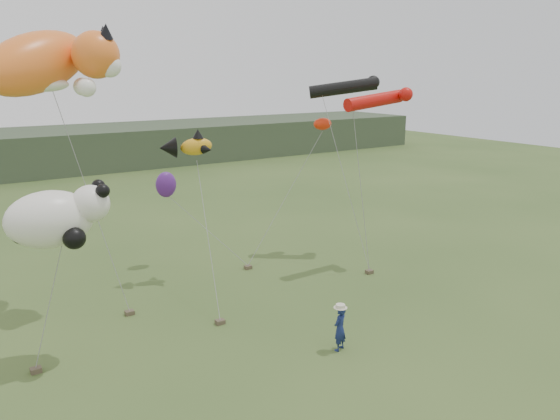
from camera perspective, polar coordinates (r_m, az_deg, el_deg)
The scene contains 9 objects.
ground at distance 20.72m, azimuth 3.42°, elevation -13.69°, with size 120.00×120.00×0.00m, color #385123.
headland at distance 60.33m, azimuth -25.62°, elevation 5.36°, with size 90.00×13.00×4.00m.
festival_attendant at distance 19.97m, azimuth 6.27°, elevation -12.20°, with size 0.61×0.40×1.66m, color navy.
sandbag_anchors at distance 23.86m, azimuth -6.77°, elevation -9.63°, with size 15.90×5.11×0.18m.
cat_kite at distance 23.26m, azimuth -22.97°, elevation 14.05°, with size 6.46×4.48×3.44m.
fish_kite at distance 25.49m, azimuth -9.81°, elevation 6.57°, with size 2.56×1.69×1.27m.
tube_kites at distance 28.45m, azimuth 8.67°, elevation 12.04°, with size 4.00×4.98×1.66m.
panda_kite at distance 19.10m, azimuth -22.28°, elevation -0.71°, with size 3.29×2.13×2.04m.
misc_kites at distance 28.26m, azimuth -6.52°, elevation 4.74°, with size 9.19×2.97×3.78m.
Camera 1 is at (-11.07, -14.62, 9.65)m, focal length 35.00 mm.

